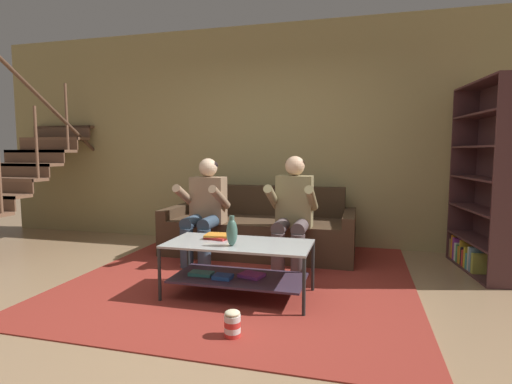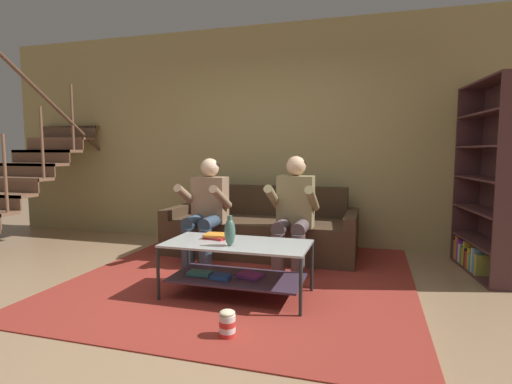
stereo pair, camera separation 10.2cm
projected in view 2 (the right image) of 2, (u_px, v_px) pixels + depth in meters
The scene contains 12 objects.
ground at pixel (204, 309), 3.16m from camera, with size 16.80×16.80×0.00m, color #A07F5C.
back_partition at pixel (277, 136), 5.36m from camera, with size 8.40×0.12×2.90m, color tan.
staircase_run at pixel (24, 169), 5.30m from camera, with size 1.00×2.78×2.73m.
couch at pixel (262, 231), 4.86m from camera, with size 2.26×0.92×0.80m.
person_seated_left at pixel (206, 206), 4.45m from camera, with size 0.50×0.58×1.16m.
person_seated_right at pixel (294, 208), 4.18m from camera, with size 0.50×0.58×1.19m.
coffee_table at pixel (236, 261), 3.40m from camera, with size 1.22×0.59×0.47m.
area_rug at pixel (248, 274), 4.05m from camera, with size 3.18×3.42×0.01m.
vase at pixel (230, 232), 3.26m from camera, with size 0.09×0.09×0.25m.
book_stack at pixel (217, 236), 3.55m from camera, with size 0.24×0.22×0.04m.
bookshelf at pixel (490, 196), 4.03m from camera, with size 0.43×1.13×1.93m.
popcorn_tub at pixel (227, 324), 2.66m from camera, with size 0.11×0.11×0.19m.
Camera 2 is at (1.25, -2.81, 1.24)m, focal length 28.00 mm.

